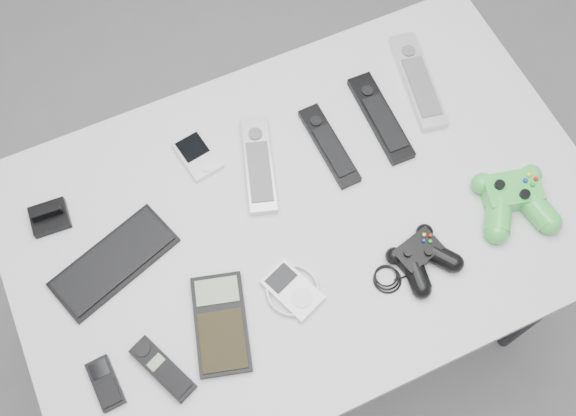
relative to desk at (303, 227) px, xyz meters
name	(u,v)px	position (x,y,z in m)	size (l,w,h in m)	color
floor	(288,313)	(-0.03, 0.03, -0.73)	(3.50, 3.50, 0.00)	slate
desk	(303,227)	(0.00, 0.00, 0.00)	(1.19, 0.77, 0.80)	#A0A0A3
pda_keyboard	(114,262)	(-0.38, 0.06, 0.08)	(0.25, 0.11, 0.02)	black
dock_bracket	(48,216)	(-0.47, 0.20, 0.09)	(0.07, 0.07, 0.04)	black
pda	(198,156)	(-0.15, 0.21, 0.08)	(0.07, 0.10, 0.02)	#BBBBC3
remote_silver_a	(259,164)	(-0.04, 0.14, 0.08)	(0.06, 0.22, 0.02)	#BBBBC3
remote_black_a	(329,145)	(0.11, 0.12, 0.08)	(0.05, 0.20, 0.02)	black
remote_black_b	(381,117)	(0.25, 0.13, 0.08)	(0.05, 0.23, 0.02)	black
remote_silver_b	(418,80)	(0.37, 0.18, 0.08)	(0.06, 0.25, 0.03)	#B9B9C0
mobile_phone	(105,383)	(-0.47, -0.16, 0.08)	(0.04, 0.10, 0.02)	black
cordless_handset	(163,369)	(-0.37, -0.18, 0.08)	(0.04, 0.14, 0.02)	black
calculator	(221,324)	(-0.24, -0.14, 0.08)	(0.10, 0.19, 0.02)	black
mp3_player	(293,290)	(-0.09, -0.14, 0.08)	(0.11, 0.11, 0.02)	silver
controller_black	(422,257)	(0.17, -0.19, 0.09)	(0.21, 0.13, 0.04)	black
controller_green	(514,198)	(0.40, -0.15, 0.10)	(0.16, 0.17, 0.05)	#258A2B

